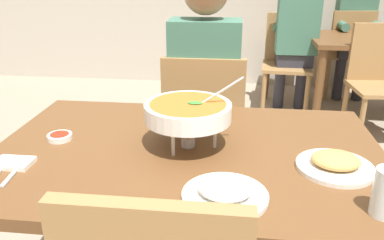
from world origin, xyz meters
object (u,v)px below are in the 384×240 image
Objects in this scene: appetizer_plate at (335,164)px; patron_bg_right at (355,26)px; chair_bg_right at (347,49)px; chair_bg_window at (379,76)px; diner_main at (205,81)px; dining_table_far at (366,52)px; dining_table_main at (187,173)px; chair_bg_left at (287,57)px; patron_bg_left at (296,33)px; chair_bg_corner at (297,48)px; rice_plate at (225,192)px; chair_diner_main at (204,125)px; sauce_dish at (60,137)px; curry_bowl at (189,112)px.

appetizer_plate is 3.12m from patron_bg_right.
chair_bg_right and chair_bg_window have the same top height.
diner_main is 1.31× the size of dining_table_far.
appetizer_plate is at bearing -10.62° from dining_table_main.
appetizer_plate is at bearing -104.87° from chair_bg_right.
diner_main is 1.84m from chair_bg_left.
patron_bg_left is at bearing -139.29° from chair_bg_right.
chair_bg_left reaches higher than dining_table_far.
diner_main is 1.46× the size of chair_bg_corner.
chair_diner_main is at bearing 97.84° from rice_plate.
chair_bg_left is 0.69× the size of patron_bg_left.
chair_bg_left is at bearing 130.89° from patron_bg_left.
rice_plate is 0.70m from sauce_dish.
diner_main is at bearing 90.37° from curry_bowl.
patron_bg_right is (0.02, 0.53, 0.15)m from dining_table_far.
patron_bg_right reaches higher than chair_bg_right.
chair_bg_window is at bearing 41.30° from diner_main.
chair_bg_corner is (0.79, 2.92, -0.12)m from dining_table_main.
chair_bg_left is 0.47m from chair_bg_corner.
dining_table_main is at bearing -90.00° from chair_diner_main.
sauce_dish is 3.40m from chair_bg_right.
diner_main is 0.99m from appetizer_plate.
dining_table_far is at bearing 52.89° from sauce_dish.
chair_diner_main is 3.75× the size of rice_plate.
dining_table_main is 4.09× the size of curry_bowl.
sauce_dish is 2.95m from dining_table_far.
rice_plate reaches higher than dining_table_far.
chair_bg_right is (0.80, 3.02, -0.23)m from appetizer_plate.
curry_bowl is (0.00, -0.72, 0.34)m from chair_diner_main.
chair_bg_left is 1.00× the size of chair_bg_right.
dining_table_far is 0.56m from patron_bg_right.
chair_diner_main is 1.00× the size of chair_bg_window.
chair_bg_left is at bearing -145.39° from chair_bg_right.
rice_plate is 3.29m from chair_bg_corner.
chair_bg_window is at bearing -64.93° from chair_bg_corner.
chair_bg_window reaches higher than dining_table_main.
sauce_dish is at bearing 172.98° from appetizer_plate.
dining_table_main is 3.20m from chair_bg_right.
patron_bg_right reaches higher than dining_table_far.
chair_bg_window is at bearing 46.82° from sauce_dish.
patron_bg_right is at bearing 87.15° from chair_bg_window.
rice_plate is at bearing -27.46° from sauce_dish.
chair_diner_main is 1.83m from patron_bg_left.
chair_bg_corner is at bearing 78.75° from patron_bg_left.
chair_bg_left is at bearing -147.99° from patron_bg_right.
patron_bg_right is at bearing 32.01° from chair_bg_left.
chair_diner_main is 1.00× the size of chair_bg_corner.
chair_bg_right is at bearing 92.02° from dining_table_far.
dining_table_far is at bearing 51.54° from chair_diner_main.
patron_bg_right reaches higher than chair_bg_window.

